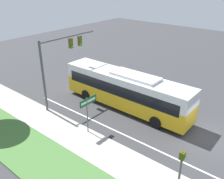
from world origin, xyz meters
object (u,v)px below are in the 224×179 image
object	(u,v)px
street_sign	(88,107)
pedestrian_signal	(180,169)
bus	(126,89)
signal_gantry	(59,57)

from	to	relation	value
street_sign	pedestrian_signal	bearing A→B (deg)	-101.28
bus	signal_gantry	bearing A→B (deg)	121.46
bus	signal_gantry	distance (m)	6.47
signal_gantry	pedestrian_signal	size ratio (longest dim) A/B	1.95
bus	signal_gantry	size ratio (longest dim) A/B	1.95
pedestrian_signal	street_sign	world-z (taller)	pedestrian_signal
pedestrian_signal	street_sign	bearing A→B (deg)	78.72
bus	pedestrian_signal	world-z (taller)	bus
signal_gantry	street_sign	xyz separation A→B (m)	(-1.88, -5.19, -2.35)
bus	pedestrian_signal	size ratio (longest dim) A/B	3.80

